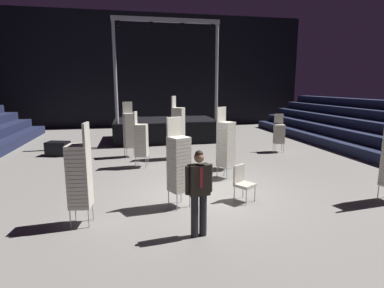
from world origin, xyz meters
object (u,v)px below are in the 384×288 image
Objects in this scene: stage_riser at (165,128)px; equipment_road_case at (58,149)px; man_with_tie at (199,188)px; loose_chair_near_man at (243,181)px; chair_stack_aisle_left at (179,163)px; chair_stack_rear_centre at (80,175)px; chair_stack_mid_right at (279,133)px; chair_stack_rear_right at (226,146)px; chair_stack_rear_left at (141,139)px; chair_stack_mid_left at (226,143)px; chair_stack_front_left at (129,130)px; chair_stack_mid_centre at (178,128)px.

stage_riser reaches higher than equipment_road_case.
man_with_tie is at bearing -62.15° from equipment_road_case.
loose_chair_near_man reaches higher than equipment_road_case.
man_with_tie is at bearing 14.14° from loose_chair_near_man.
chair_stack_aisle_left reaches higher than man_with_tie.
chair_stack_aisle_left is at bearing -67.77° from chair_stack_rear_centre.
chair_stack_mid_right is at bearing -6.89° from equipment_road_case.
equipment_road_case is (-6.43, 3.53, -0.56)m from chair_stack_rear_right.
chair_stack_rear_left is at bearing -10.18° from chair_stack_rear_centre.
chair_stack_aisle_left is at bearing -57.64° from equipment_road_case.
chair_stack_mid_right is at bearing 118.10° from chair_stack_rear_left.
chair_stack_mid_left reaches higher than man_with_tie.
chair_stack_rear_centre is (-1.03, -6.43, -0.04)m from chair_stack_front_left.
chair_stack_rear_right is (1.41, -1.97, -0.42)m from chair_stack_mid_centre.
man_with_tie is 5.76m from chair_stack_rear_left.
stage_riser reaches higher than man_with_tie.
loose_chair_near_man is at bearing 49.90° from chair_stack_mid_left.
equipment_road_case is (-6.09, 4.62, -0.85)m from chair_stack_mid_left.
man_with_tie is at bearing -106.25° from chair_stack_rear_centre.
chair_stack_aisle_left is at bearing 12.84° from chair_stack_mid_left.
chair_stack_mid_left reaches higher than loose_chair_near_man.
chair_stack_rear_left is 3.09m from chair_stack_rear_right.
man_with_tie is at bearing 18.70° from chair_stack_rear_right.
chair_stack_rear_centre reaches higher than equipment_road_case.
man_with_tie is 2.58m from chair_stack_rear_centre.
chair_stack_rear_left is at bearing -91.91° from loose_chair_near_man.
chair_stack_aisle_left is at bearing 7.13° from chair_stack_rear_right.
loose_chair_near_man is (-0.51, -3.12, -0.33)m from chair_stack_rear_right.
chair_stack_rear_centre is 2.30m from chair_stack_aisle_left.
equipment_road_case is (-9.68, 1.17, -0.56)m from chair_stack_mid_right.
chair_stack_rear_left is at bearing -72.87° from chair_stack_mid_left.
chair_stack_mid_centre is (-1.07, 3.06, 0.13)m from chair_stack_mid_left.
loose_chair_near_man is (3.90, 0.65, -0.58)m from chair_stack_rear_centre.
chair_stack_aisle_left is (-0.78, -5.14, -0.17)m from chair_stack_mid_centre.
chair_stack_rear_right is at bearing -28.76° from equipment_road_case.
chair_stack_mid_centre reaches higher than loose_chair_near_man.
chair_stack_mid_left is at bearing -123.76° from man_with_tie.
stage_riser is 11.44m from man_with_tie.
equipment_road_case is at bearing -112.38° from chair_stack_rear_left.
man_with_tie reaches higher than chair_stack_mid_right.
chair_stack_mid_left is (1.10, -7.73, 0.50)m from stage_riser.
chair_stack_mid_left is at bearing -49.52° from chair_stack_rear_centre.
stage_riser is at bearing -125.98° from chair_stack_rear_right.
chair_stack_mid_centre is at bearing 147.02° from chair_stack_front_left.
equipment_road_case is 8.91m from loose_chair_near_man.
chair_stack_mid_left is 0.90× the size of chair_stack_mid_centre.
chair_stack_rear_right is at bearing -143.11° from chair_stack_mid_left.
chair_stack_mid_right is at bearing -157.70° from loose_chair_near_man.
man_with_tie is 0.79× the size of chair_stack_rear_centre.
chair_stack_mid_left is 7.69m from equipment_road_case.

